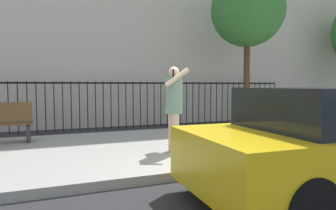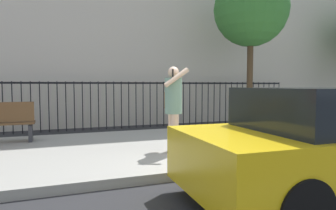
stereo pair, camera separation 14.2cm
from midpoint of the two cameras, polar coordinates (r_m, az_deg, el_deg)
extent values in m
plane|color=#28282B|center=(5.27, 11.81, -12.65)|extent=(60.00, 60.00, 0.00)
cube|color=#9E9B93|center=(7.13, 1.86, -7.60)|extent=(28.00, 4.40, 0.15)
cube|color=black|center=(10.48, -6.35, 4.14)|extent=(12.00, 0.04, 0.06)
cylinder|color=black|center=(10.18, -28.30, -0.51)|extent=(0.03, 0.03, 1.60)
cylinder|color=black|center=(10.15, -26.87, -0.47)|extent=(0.03, 0.03, 1.60)
cylinder|color=black|center=(10.13, -25.43, -0.44)|extent=(0.03, 0.03, 1.60)
cylinder|color=black|center=(10.12, -23.99, -0.40)|extent=(0.03, 0.03, 1.60)
cylinder|color=black|center=(10.12, -22.55, -0.37)|extent=(0.03, 0.03, 1.60)
cylinder|color=black|center=(10.12, -21.10, -0.33)|extent=(0.03, 0.03, 1.60)
cylinder|color=black|center=(10.12, -19.66, -0.29)|extent=(0.03, 0.03, 1.60)
cylinder|color=black|center=(10.14, -18.21, -0.26)|extent=(0.03, 0.03, 1.60)
cylinder|color=black|center=(10.16, -16.78, -0.22)|extent=(0.03, 0.03, 1.60)
cylinder|color=black|center=(10.18, -15.35, -0.18)|extent=(0.03, 0.03, 1.60)
cylinder|color=black|center=(10.21, -13.92, -0.15)|extent=(0.03, 0.03, 1.60)
cylinder|color=black|center=(10.25, -12.51, -0.11)|extent=(0.03, 0.03, 1.60)
cylinder|color=black|center=(10.30, -11.11, -0.08)|extent=(0.03, 0.03, 1.60)
cylinder|color=black|center=(10.35, -9.72, -0.04)|extent=(0.03, 0.03, 1.60)
cylinder|color=black|center=(10.41, -8.35, 0.00)|extent=(0.03, 0.03, 1.60)
cylinder|color=black|center=(10.47, -6.99, 0.03)|extent=(0.03, 0.03, 1.60)
cylinder|color=black|center=(10.54, -5.65, 0.06)|extent=(0.03, 0.03, 1.60)
cylinder|color=black|center=(10.61, -4.33, 0.10)|extent=(0.03, 0.03, 1.60)
cylinder|color=black|center=(10.69, -3.02, 0.13)|extent=(0.03, 0.03, 1.60)
cylinder|color=black|center=(10.78, -1.74, 0.16)|extent=(0.03, 0.03, 1.60)
cylinder|color=black|center=(10.87, -0.48, 0.20)|extent=(0.03, 0.03, 1.60)
cylinder|color=black|center=(10.96, 0.77, 0.23)|extent=(0.03, 0.03, 1.60)
cylinder|color=black|center=(11.07, 1.99, 0.26)|extent=(0.03, 0.03, 1.60)
cylinder|color=black|center=(11.17, 3.18, 0.29)|extent=(0.03, 0.03, 1.60)
cylinder|color=black|center=(11.28, 4.36, 0.32)|extent=(0.03, 0.03, 1.60)
cylinder|color=black|center=(11.40, 5.51, 0.35)|extent=(0.03, 0.03, 1.60)
cylinder|color=black|center=(11.52, 6.63, 0.38)|extent=(0.03, 0.03, 1.60)
cylinder|color=black|center=(11.64, 7.74, 0.40)|extent=(0.03, 0.03, 1.60)
cylinder|color=black|center=(11.77, 8.82, 0.43)|extent=(0.03, 0.03, 1.60)
cylinder|color=black|center=(11.90, 9.87, 0.46)|extent=(0.03, 0.03, 1.60)
cylinder|color=black|center=(12.04, 10.91, 0.48)|extent=(0.03, 0.03, 1.60)
cylinder|color=black|center=(12.18, 11.91, 0.51)|extent=(0.03, 0.03, 1.60)
cylinder|color=black|center=(12.32, 12.90, 0.53)|extent=(0.03, 0.03, 1.60)
cylinder|color=black|center=(12.47, 13.86, 0.55)|extent=(0.03, 0.03, 1.60)
cylinder|color=black|center=(12.62, 14.80, 0.57)|extent=(0.03, 0.03, 1.60)
cylinder|color=black|center=(12.78, 15.72, 0.60)|extent=(0.03, 0.03, 1.60)
cylinder|color=black|center=(12.93, 16.61, 0.62)|extent=(0.03, 0.03, 1.60)
cylinder|color=black|center=(13.09, 17.49, 0.64)|extent=(0.03, 0.03, 1.60)
cylinder|color=black|center=(13.26, 18.34, 0.66)|extent=(0.03, 0.03, 1.60)
cylinder|color=black|center=(13.42, 19.17, 0.68)|extent=(0.03, 0.03, 1.60)
cube|color=black|center=(4.46, 27.53, -0.63)|extent=(2.05, 1.67, 0.55)
cylinder|color=black|center=(4.53, 9.05, -11.17)|extent=(0.65, 0.24, 0.64)
cylinder|color=black|center=(3.26, 23.85, -17.47)|extent=(0.65, 0.24, 0.64)
cylinder|color=beige|center=(5.91, 0.70, -5.45)|extent=(0.15, 0.15, 0.77)
cylinder|color=beige|center=(6.09, 0.11, -5.16)|extent=(0.15, 0.15, 0.77)
cylinder|color=gray|center=(5.93, 0.40, 1.76)|extent=(0.37, 0.37, 0.70)
sphere|color=beige|center=(5.93, 0.40, 6.22)|extent=(0.22, 0.22, 0.22)
cylinder|color=beige|center=(5.74, 1.02, 5.23)|extent=(0.50, 0.13, 0.38)
cylinder|color=beige|center=(6.12, -0.18, 1.62)|extent=(0.09, 0.09, 0.54)
cube|color=black|center=(5.77, 0.29, 6.09)|extent=(0.02, 0.07, 0.15)
cube|color=brown|center=(6.18, -0.34, 0.87)|extent=(0.18, 0.29, 0.34)
cube|color=#333338|center=(7.87, -25.36, -4.85)|extent=(0.08, 0.41, 0.40)
cylinder|color=#4C3823|center=(10.68, 14.26, 4.68)|extent=(0.20, 0.20, 3.34)
sphere|color=#387A33|center=(10.98, 14.47, 17.05)|extent=(2.48, 2.48, 2.48)
camera|label=1|loc=(0.07, -90.65, -0.04)|focal=32.23mm
camera|label=2|loc=(0.07, 89.35, 0.04)|focal=32.23mm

